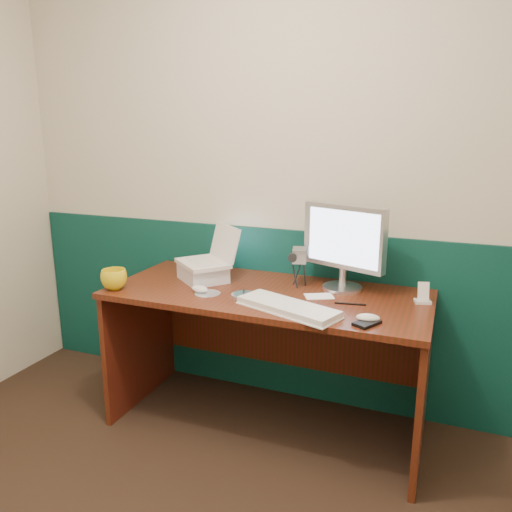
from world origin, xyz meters
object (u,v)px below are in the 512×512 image
at_px(laptop, 202,244).
at_px(mug, 114,279).
at_px(keyboard, 288,308).
at_px(desk, 267,360).
at_px(camcorder, 299,268).
at_px(monitor, 344,247).

relative_size(laptop, mug, 2.17).
relative_size(keyboard, mug, 3.66).
height_order(desk, camcorder, camcorder).
relative_size(keyboard, camcorder, 2.50).
height_order(keyboard, camcorder, camcorder).
height_order(monitor, keyboard, monitor).
bearing_deg(laptop, mug, -99.83).
bearing_deg(keyboard, laptop, 174.24).
bearing_deg(desk, camcorder, 49.50).
height_order(desk, keyboard, keyboard).
bearing_deg(monitor, keyboard, -91.82).
xyz_separation_m(laptop, mug, (-0.35, -0.30, -0.15)).
relative_size(laptop, keyboard, 0.59).
height_order(laptop, mug, laptop).
xyz_separation_m(desk, keyboard, (0.18, -0.22, 0.39)).
bearing_deg(laptop, monitor, 49.34).
height_order(laptop, monitor, monitor).
distance_m(desk, camcorder, 0.51).
bearing_deg(monitor, camcorder, -151.92).
relative_size(desk, mug, 12.22).
bearing_deg(mug, camcorder, 24.44).
bearing_deg(camcorder, monitor, -7.45).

